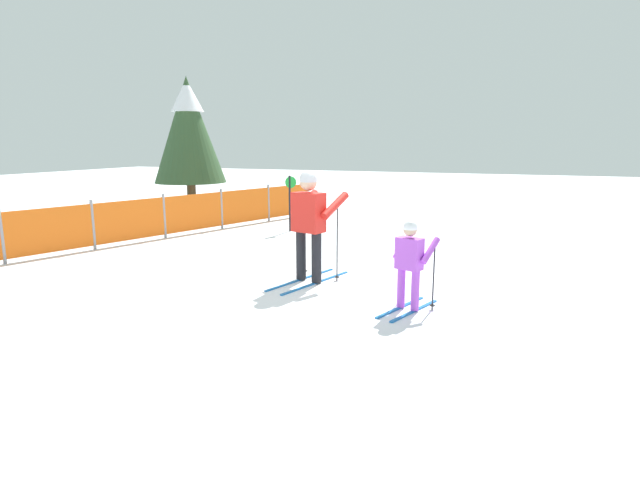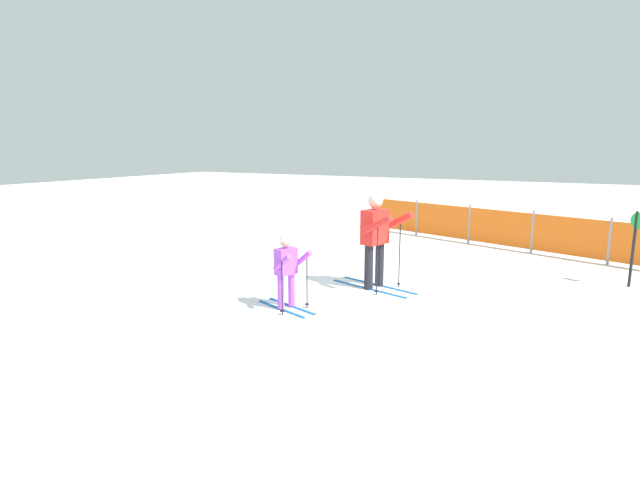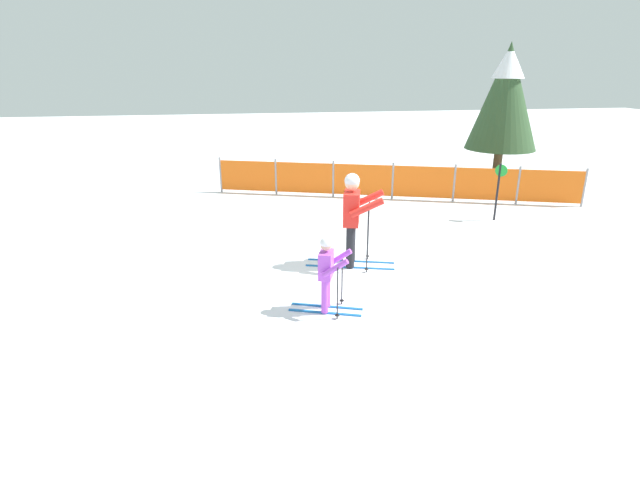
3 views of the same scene
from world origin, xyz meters
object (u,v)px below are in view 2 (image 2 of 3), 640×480
(skier_child, at_px, (287,265))
(safety_fence, at_px, (532,232))
(skier_adult, at_px, (376,230))
(trail_marker, at_px, (635,240))

(skier_child, relative_size, safety_fence, 0.13)
(skier_adult, relative_size, trail_marker, 1.27)
(trail_marker, bearing_deg, safety_fence, 128.93)
(skier_child, distance_m, safety_fence, 6.83)
(skier_child, bearing_deg, trail_marker, 58.82)
(skier_adult, xyz_separation_m, skier_child, (-0.77, -1.71, -0.35))
(skier_adult, height_order, safety_fence, skier_adult)
(skier_adult, distance_m, safety_fence, 4.98)
(skier_child, distance_m, trail_marker, 6.15)
(skier_child, xyz_separation_m, safety_fence, (2.92, 6.17, -0.18))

